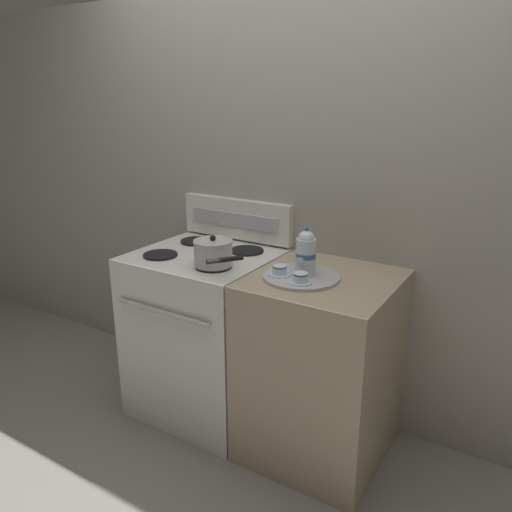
% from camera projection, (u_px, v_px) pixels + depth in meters
% --- Properties ---
extents(ground_plane, '(6.00, 6.00, 0.00)m').
position_uv_depth(ground_plane, '(257.00, 422.00, 2.68)').
color(ground_plane, gray).
extents(wall_back, '(6.00, 0.05, 2.20)m').
position_uv_depth(wall_back, '(292.00, 210.00, 2.62)').
color(wall_back, '#9E998E').
rests_on(wall_back, ground).
extents(stove, '(0.70, 0.68, 0.91)m').
position_uv_depth(stove, '(207.00, 332.00, 2.70)').
color(stove, silver).
rests_on(stove, ground).
extents(control_panel, '(0.68, 0.05, 0.22)m').
position_uv_depth(control_panel, '(237.00, 219.00, 2.77)').
color(control_panel, silver).
rests_on(control_panel, stove).
extents(side_counter, '(0.63, 0.65, 0.90)m').
position_uv_depth(side_counter, '(321.00, 366.00, 2.36)').
color(side_counter, tan).
rests_on(side_counter, ground).
extents(saucepan, '(0.29, 0.27, 0.15)m').
position_uv_depth(saucepan, '(213.00, 253.00, 2.33)').
color(saucepan, '#B7B7BC').
rests_on(saucepan, stove).
extents(serving_tray, '(0.34, 0.34, 0.01)m').
position_uv_depth(serving_tray, '(301.00, 277.00, 2.22)').
color(serving_tray, '#B2B2B7').
rests_on(serving_tray, side_counter).
extents(teapot, '(0.09, 0.14, 0.22)m').
position_uv_depth(teapot, '(306.00, 253.00, 2.19)').
color(teapot, silver).
rests_on(teapot, serving_tray).
extents(teacup_left, '(0.10, 0.10, 0.04)m').
position_uv_depth(teacup_left, '(280.00, 270.00, 2.21)').
color(teacup_left, silver).
rests_on(teacup_left, serving_tray).
extents(teacup_right, '(0.10, 0.10, 0.04)m').
position_uv_depth(teacup_right, '(300.00, 278.00, 2.12)').
color(teacup_right, silver).
rests_on(teacup_right, serving_tray).
extents(creamer_jug, '(0.06, 0.06, 0.08)m').
position_uv_depth(creamer_jug, '(306.00, 258.00, 2.31)').
color(creamer_jug, silver).
rests_on(creamer_jug, serving_tray).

